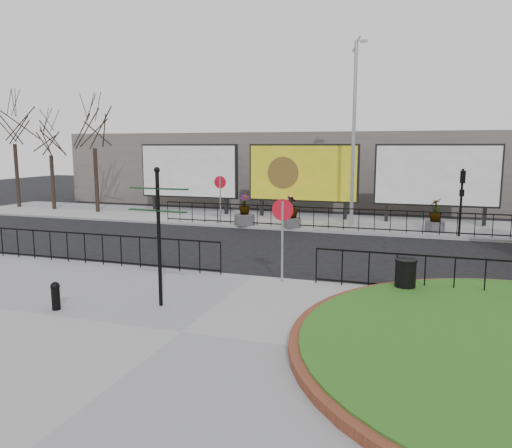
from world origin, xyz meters
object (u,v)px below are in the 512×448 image
at_px(billboard_mid, 303,173).
at_px(planter_b, 292,215).
at_px(litter_bin, 405,277).
at_px(planter_c, 435,218).
at_px(fingerpost_sign, 159,223).
at_px(lamp_post, 354,131).
at_px(planter_a, 245,214).
at_px(bollard, 56,295).

bearing_deg(billboard_mid, planter_b, -85.20).
relative_size(litter_bin, planter_c, 0.63).
bearing_deg(planter_c, fingerpost_sign, -116.05).
height_order(lamp_post, planter_c, lamp_post).
xyz_separation_m(billboard_mid, planter_b, (0.30, -3.57, -1.84)).
bearing_deg(litter_bin, planter_a, 129.27).
bearing_deg(litter_bin, billboard_mid, 113.85).
bearing_deg(bollard, fingerpost_sign, 25.89).
distance_m(lamp_post, planter_c, 5.72).
relative_size(fingerpost_sign, planter_c, 2.23).
distance_m(lamp_post, planter_b, 5.14).
relative_size(bollard, planter_c, 0.45).
height_order(billboard_mid, bollard, billboard_mid).
relative_size(billboard_mid, planter_b, 3.91).
height_order(litter_bin, planter_a, planter_a).
xyz_separation_m(planter_a, planter_c, (9.17, 1.03, 0.09)).
distance_m(bollard, planter_c, 17.59).
bearing_deg(lamp_post, planter_c, -8.07).
height_order(fingerpost_sign, planter_c, fingerpost_sign).
distance_m(billboard_mid, planter_c, 7.66).
bearing_deg(planter_c, bollard, -121.15).
height_order(lamp_post, fingerpost_sign, lamp_post).
height_order(planter_b, planter_c, planter_b).
bearing_deg(fingerpost_sign, litter_bin, 34.72).
relative_size(planter_a, planter_b, 0.99).
height_order(lamp_post, bollard, lamp_post).
relative_size(lamp_post, planter_c, 5.91).
relative_size(fingerpost_sign, planter_b, 2.20).
bearing_deg(bollard, planter_a, 90.31).
xyz_separation_m(planter_a, planter_b, (2.48, 0.00, 0.09)).
bearing_deg(fingerpost_sign, lamp_post, 87.14).
relative_size(fingerpost_sign, bollard, 4.96).
relative_size(billboard_mid, lamp_post, 0.67).
bearing_deg(planter_b, litter_bin, -60.32).
relative_size(billboard_mid, bollard, 8.83).
relative_size(planter_b, planter_c, 1.01).
relative_size(lamp_post, fingerpost_sign, 2.65).
bearing_deg(planter_a, planter_c, 6.43).
xyz_separation_m(fingerpost_sign, planter_a, (-2.36, 12.91, -1.55)).
distance_m(litter_bin, planter_c, 11.08).
bearing_deg(lamp_post, billboard_mid, 146.75).
bearing_deg(litter_bin, planter_b, 119.68).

